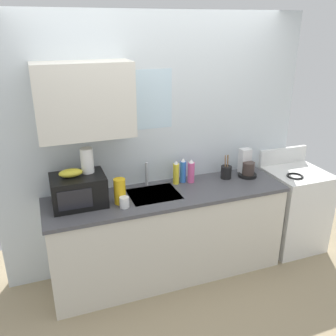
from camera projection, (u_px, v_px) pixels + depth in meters
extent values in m
cube|color=silver|center=(156.00, 146.00, 3.59)|extent=(3.06, 0.10, 2.50)
cube|color=silver|center=(85.00, 101.00, 2.99)|extent=(0.80, 0.32, 0.62)
cube|color=silver|center=(143.00, 100.00, 3.34)|extent=(0.56, 0.02, 0.55)
cube|color=silver|center=(168.00, 235.00, 3.59)|extent=(2.26, 0.60, 0.86)
cube|color=#4C4C51|center=(168.00, 194.00, 3.42)|extent=(2.29, 0.63, 0.03)
cube|color=#9EA0A5|center=(154.00, 201.00, 3.42)|extent=(0.46, 0.38, 0.14)
cylinder|color=#B2B5BA|center=(147.00, 174.00, 3.54)|extent=(0.03, 0.03, 0.24)
cube|color=white|center=(293.00, 209.00, 4.06)|extent=(0.60, 0.60, 0.90)
torus|color=black|center=(295.00, 176.00, 3.77)|extent=(0.17, 0.17, 0.02)
cube|color=white|center=(283.00, 156.00, 4.11)|extent=(0.60, 0.04, 0.18)
cube|color=black|center=(79.00, 190.00, 3.15)|extent=(0.46, 0.34, 0.27)
cube|color=black|center=(75.00, 200.00, 2.98)|extent=(0.28, 0.01, 0.17)
ellipsoid|color=gold|center=(71.00, 173.00, 3.07)|extent=(0.20, 0.11, 0.07)
cylinder|color=white|center=(87.00, 161.00, 3.14)|extent=(0.11, 0.11, 0.22)
cylinder|color=black|center=(247.00, 175.00, 3.77)|extent=(0.19, 0.19, 0.03)
cylinder|color=#3F332D|center=(248.00, 168.00, 3.74)|extent=(0.12, 0.12, 0.13)
cube|color=silver|center=(245.00, 161.00, 3.78)|extent=(0.11, 0.09, 0.26)
cylinder|color=yellow|center=(176.00, 174.00, 3.57)|extent=(0.06, 0.06, 0.21)
cone|color=white|center=(176.00, 162.00, 3.53)|extent=(0.05, 0.05, 0.04)
cylinder|color=blue|center=(183.00, 172.00, 3.61)|extent=(0.06, 0.06, 0.22)
cone|color=white|center=(183.00, 160.00, 3.57)|extent=(0.04, 0.04, 0.04)
cylinder|color=#E55999|center=(191.00, 172.00, 3.61)|extent=(0.07, 0.07, 0.21)
cone|color=white|center=(191.00, 161.00, 3.56)|extent=(0.05, 0.05, 0.04)
cylinder|color=gold|center=(120.00, 191.00, 3.18)|extent=(0.10, 0.10, 0.23)
cylinder|color=white|center=(124.00, 202.00, 3.13)|extent=(0.08, 0.08, 0.09)
cylinder|color=black|center=(226.00, 172.00, 3.72)|extent=(0.11, 0.11, 0.13)
cylinder|color=olive|center=(225.00, 165.00, 3.68)|extent=(0.02, 0.02, 0.21)
cylinder|color=olive|center=(228.00, 165.00, 3.70)|extent=(0.02, 0.02, 0.21)
cylinder|color=olive|center=(228.00, 165.00, 3.67)|extent=(0.03, 0.03, 0.22)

